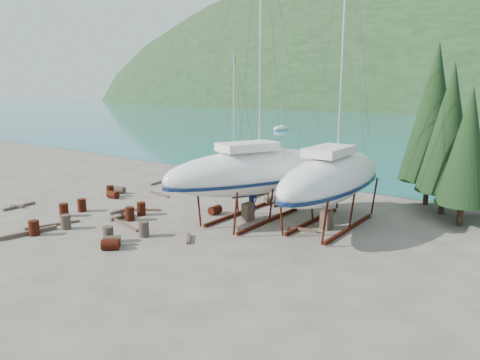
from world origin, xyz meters
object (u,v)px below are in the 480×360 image
Objects in this scene: large_sailboat_near at (254,171)px; worker at (252,204)px; small_sailboat_shore at (232,164)px; large_sailboat_far at (332,177)px.

worker is at bearing 163.03° from large_sailboat_near.
worker is (-0.20, 0.16, -2.21)m from large_sailboat_near.
large_sailboat_near reaches higher than worker.
small_sailboat_shore is at bearing 66.79° from worker.
large_sailboat_near is 1.03× the size of large_sailboat_far.
large_sailboat_far is at bearing -54.33° from worker.
worker is at bearing -66.95° from small_sailboat_shore.
large_sailboat_far is 10.30× the size of worker.
small_sailboat_shore is 10.11m from worker.
worker is (7.25, -6.97, -0.96)m from small_sailboat_shore.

